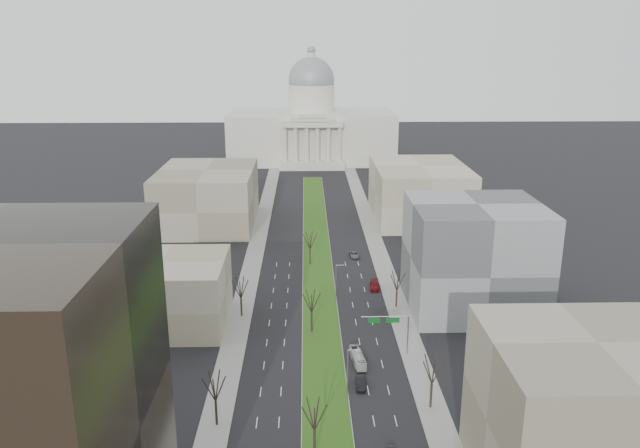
{
  "coord_description": "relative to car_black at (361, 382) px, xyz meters",
  "views": [
    {
      "loc": [
        -3.01,
        -36.94,
        58.03
      ],
      "look_at": [
        0.5,
        113.22,
        13.41
      ],
      "focal_mm": 35.0,
      "sensor_mm": 36.0,
      "label": 1
    }
  ],
  "objects": [
    {
      "name": "tree_left_mid",
      "position": [
        -23.51,
        -10.76,
        6.2
      ],
      "size": [
        5.4,
        5.4,
        9.72
      ],
      "color": "black",
      "rests_on": "ground"
    },
    {
      "name": "car_red",
      "position": [
        7.19,
        44.34,
        0.01
      ],
      "size": [
        2.74,
        5.76,
        1.62
      ],
      "primitive_type": "imported",
      "rotation": [
        0.0,
        0.0,
        -0.08
      ],
      "color": "maroon",
      "rests_on": "ground"
    },
    {
      "name": "building_tan_right",
      "position": [
        26.69,
        -26.76,
        10.2
      ],
      "size": [
        26.0,
        24.0,
        22.0
      ],
      "primitive_type": "cube",
      "color": "gray",
      "rests_on": "ground"
    },
    {
      "name": "ground",
      "position": [
        -6.31,
        61.24,
        -0.8
      ],
      "size": [
        600.0,
        600.0,
        0.0
      ],
      "primitive_type": "plane",
      "color": "black",
      "rests_on": "ground"
    },
    {
      "name": "box_van",
      "position": [
        0.16,
        8.22,
        0.28
      ],
      "size": [
        2.76,
        7.95,
        2.17
      ],
      "primitive_type": "imported",
      "rotation": [
        0.0,
        0.0,
        0.12
      ],
      "color": "silver",
      "rests_on": "ground"
    },
    {
      "name": "tree_right_far",
      "position": [
        10.89,
        33.24,
        5.73
      ],
      "size": [
        5.04,
        5.04,
        9.07
      ],
      "color": "black",
      "rests_on": "ground"
    },
    {
      "name": "tree_right_mid",
      "position": [
        10.89,
        -6.76,
        6.36
      ],
      "size": [
        5.52,
        5.52,
        9.94
      ],
      "color": "black",
      "rests_on": "ground"
    },
    {
      "name": "tree_left_far",
      "position": [
        -23.51,
        29.24,
        6.04
      ],
      "size": [
        5.28,
        5.28,
        9.5
      ],
      "color": "black",
      "rests_on": "ground"
    },
    {
      "name": "building_beige_left",
      "position": [
        -39.31,
        26.24,
        6.2
      ],
      "size": [
        26.0,
        22.0,
        14.0
      ],
      "primitive_type": "cube",
      "color": "tan",
      "rests_on": "ground"
    },
    {
      "name": "sidewalk_left",
      "position": [
        -23.81,
        36.24,
        -0.73
      ],
      "size": [
        5.0,
        330.0,
        0.15
      ],
      "primitive_type": "cube",
      "color": "gray",
      "rests_on": "ground"
    },
    {
      "name": "mast_arm_signs",
      "position": [
        7.18,
        11.27,
        5.31
      ],
      "size": [
        9.12,
        0.24,
        8.09
      ],
      "color": "gray",
      "rests_on": "ground"
    },
    {
      "name": "tree_median_b",
      "position": [
        -8.31,
        21.24,
        6.2
      ],
      "size": [
        5.4,
        5.4,
        9.72
      ],
      "color": "black",
      "rests_on": "ground"
    },
    {
      "name": "sidewalk_right",
      "position": [
        11.19,
        36.24,
        -0.73
      ],
      "size": [
        5.0,
        330.0,
        0.15
      ],
      "primitive_type": "cube",
      "color": "gray",
      "rests_on": "ground"
    },
    {
      "name": "median",
      "position": [
        -6.31,
        60.23,
        -0.7
      ],
      "size": [
        8.0,
        222.03,
        0.2
      ],
      "color": "#999993",
      "rests_on": "ground"
    },
    {
      "name": "streetlamp_median_c",
      "position": [
        -2.55,
        36.24,
        4.01
      ],
      "size": [
        1.9,
        0.2,
        9.16
      ],
      "color": "gray",
      "rests_on": "ground"
    },
    {
      "name": "streetlamp_median_b",
      "position": [
        -2.55,
        -3.76,
        4.01
      ],
      "size": [
        1.9,
        0.2,
        9.16
      ],
      "color": "gray",
      "rests_on": "ground"
    },
    {
      "name": "tree_median_c",
      "position": [
        -8.31,
        61.24,
        6.2
      ],
      "size": [
        5.4,
        5.4,
        9.72
      ],
      "color": "black",
      "rests_on": "ground"
    },
    {
      "name": "capitol",
      "position": [
        -6.31,
        210.83,
        15.51
      ],
      "size": [
        80.0,
        46.0,
        55.0
      ],
      "color": "beige",
      "rests_on": "ground"
    },
    {
      "name": "building_grey_right",
      "position": [
        27.69,
        33.24,
        11.2
      ],
      "size": [
        28.0,
        26.0,
        24.0
      ],
      "primitive_type": "cube",
      "color": "#595B5E",
      "rests_on": "ground"
    },
    {
      "name": "car_black",
      "position": [
        0.0,
        0.0,
        0.0
      ],
      "size": [
        1.9,
        4.92,
        1.6
      ],
      "primitive_type": "imported",
      "rotation": [
        0.0,
        0.0,
        -0.04
      ],
      "color": "black",
      "rests_on": "ground"
    },
    {
      "name": "building_far_right",
      "position": [
        28.69,
        106.24,
        8.2
      ],
      "size": [
        30.0,
        40.0,
        18.0
      ],
      "primitive_type": "cube",
      "color": "tan",
      "rests_on": "ground"
    },
    {
      "name": "tree_median_a",
      "position": [
        -8.31,
        -18.76,
        6.2
      ],
      "size": [
        5.4,
        5.4,
        9.72
      ],
      "color": "black",
      "rests_on": "ground"
    },
    {
      "name": "building_far_left",
      "position": [
        -41.31,
        101.24,
        8.2
      ],
      "size": [
        30.0,
        40.0,
        18.0
      ],
      "primitive_type": "cube",
      "color": "gray",
      "rests_on": "ground"
    },
    {
      "name": "car_grey_far",
      "position": [
        3.98,
        67.14,
        -0.1
      ],
      "size": [
        2.81,
        5.25,
        1.4
      ],
      "primitive_type": "imported",
      "rotation": [
        0.0,
        0.0,
        0.1
      ],
      "color": "#56595E",
      "rests_on": "ground"
    }
  ]
}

